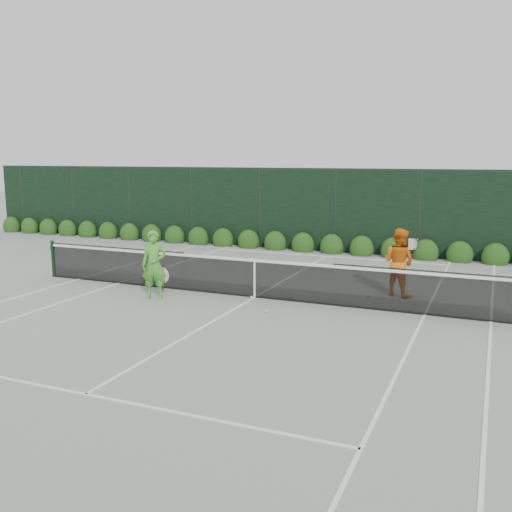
% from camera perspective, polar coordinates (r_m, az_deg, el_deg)
% --- Properties ---
extents(ground, '(80.00, 80.00, 0.00)m').
position_cam_1_polar(ground, '(14.29, -0.13, -4.17)').
color(ground, gray).
rests_on(ground, ground).
extents(tennis_net, '(12.90, 0.10, 1.07)m').
position_cam_1_polar(tennis_net, '(14.18, -0.22, -2.08)').
color(tennis_net, '#103217').
rests_on(tennis_net, ground).
extents(player_woman, '(0.71, 0.58, 1.69)m').
position_cam_1_polar(player_woman, '(14.29, -10.15, -0.86)').
color(player_woman, green).
rests_on(player_woman, ground).
extents(player_man, '(1.02, 0.93, 1.71)m').
position_cam_1_polar(player_man, '(14.76, 14.10, -0.61)').
color(player_man, orange).
rests_on(player_man, ground).
extents(court_lines, '(11.03, 23.83, 0.01)m').
position_cam_1_polar(court_lines, '(14.29, -0.13, -4.15)').
color(court_lines, white).
rests_on(court_lines, ground).
extents(windscreen_fence, '(32.00, 21.07, 3.06)m').
position_cam_1_polar(windscreen_fence, '(11.58, -5.40, 0.10)').
color(windscreen_fence, black).
rests_on(windscreen_fence, ground).
extents(hedge_row, '(31.66, 0.65, 0.94)m').
position_cam_1_polar(hedge_row, '(20.88, 7.58, 0.91)').
color(hedge_row, '#15340E').
rests_on(hedge_row, ground).
extents(tennis_balls, '(2.72, 2.37, 0.07)m').
position_cam_1_polar(tennis_balls, '(13.90, 3.91, -4.45)').
color(tennis_balls, '#C9F035').
rests_on(tennis_balls, ground).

